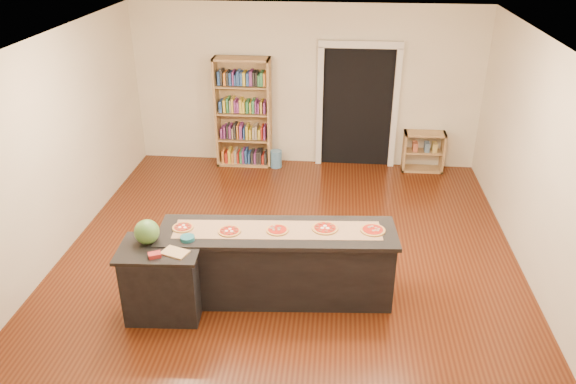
# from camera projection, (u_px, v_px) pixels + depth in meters

# --- Properties ---
(room) EXTENTS (6.00, 7.00, 2.80)m
(room) POSITION_uv_depth(u_px,v_px,m) (286.00, 169.00, 6.57)
(room) COLOR #EDE4C7
(room) RESTS_ON ground
(doorway) EXTENTS (1.40, 0.09, 2.21)m
(doorway) POSITION_uv_depth(u_px,v_px,m) (358.00, 100.00, 9.67)
(doorway) COLOR black
(doorway) RESTS_ON room
(kitchen_island) EXTENTS (2.68, 0.73, 0.89)m
(kitchen_island) POSITION_uv_depth(u_px,v_px,m) (278.00, 263.00, 6.50)
(kitchen_island) COLOR black
(kitchen_island) RESTS_ON ground
(side_counter) EXTENTS (0.88, 0.64, 0.87)m
(side_counter) POSITION_uv_depth(u_px,v_px,m) (163.00, 280.00, 6.21)
(side_counter) COLOR black
(side_counter) RESTS_ON ground
(bookshelf) EXTENTS (0.96, 0.34, 1.93)m
(bookshelf) POSITION_uv_depth(u_px,v_px,m) (243.00, 113.00, 9.77)
(bookshelf) COLOR tan
(bookshelf) RESTS_ON ground
(low_shelf) EXTENTS (0.70, 0.30, 0.70)m
(low_shelf) POSITION_uv_depth(u_px,v_px,m) (423.00, 151.00, 9.80)
(low_shelf) COLOR tan
(low_shelf) RESTS_ON ground
(waste_bin) EXTENTS (0.21, 0.21, 0.31)m
(waste_bin) POSITION_uv_depth(u_px,v_px,m) (276.00, 159.00, 10.01)
(waste_bin) COLOR #4E81AE
(waste_bin) RESTS_ON ground
(kraft_paper) EXTENTS (2.36, 0.60, 0.00)m
(kraft_paper) POSITION_uv_depth(u_px,v_px,m) (277.00, 230.00, 6.32)
(kraft_paper) COLOR #96714D
(kraft_paper) RESTS_ON kitchen_island
(watermelon) EXTENTS (0.27, 0.27, 0.27)m
(watermelon) POSITION_uv_depth(u_px,v_px,m) (147.00, 232.00, 6.05)
(watermelon) COLOR #144214
(watermelon) RESTS_ON side_counter
(cutting_board) EXTENTS (0.32, 0.26, 0.02)m
(cutting_board) POSITION_uv_depth(u_px,v_px,m) (175.00, 252.00, 5.92)
(cutting_board) COLOR tan
(cutting_board) RESTS_ON side_counter
(package_red) EXTENTS (0.15, 0.14, 0.05)m
(package_red) POSITION_uv_depth(u_px,v_px,m) (155.00, 255.00, 5.84)
(package_red) COLOR maroon
(package_red) RESTS_ON side_counter
(package_teal) EXTENTS (0.16, 0.16, 0.06)m
(package_teal) POSITION_uv_depth(u_px,v_px,m) (188.00, 239.00, 6.12)
(package_teal) COLOR #195966
(package_teal) RESTS_ON side_counter
(pizza_a) EXTENTS (0.25, 0.25, 0.02)m
(pizza_a) POSITION_uv_depth(u_px,v_px,m) (183.00, 227.00, 6.35)
(pizza_a) COLOR #AF7B43
(pizza_a) RESTS_ON kitchen_island
(pizza_b) EXTENTS (0.25, 0.25, 0.02)m
(pizza_b) POSITION_uv_depth(u_px,v_px,m) (229.00, 231.00, 6.27)
(pizza_b) COLOR #AF7B43
(pizza_b) RESTS_ON kitchen_island
(pizza_c) EXTENTS (0.27, 0.27, 0.02)m
(pizza_c) POSITION_uv_depth(u_px,v_px,m) (277.00, 230.00, 6.29)
(pizza_c) COLOR #AF7B43
(pizza_c) RESTS_ON kitchen_island
(pizza_d) EXTENTS (0.30, 0.30, 0.02)m
(pizza_d) POSITION_uv_depth(u_px,v_px,m) (325.00, 228.00, 6.33)
(pizza_d) COLOR #AF7B43
(pizza_d) RESTS_ON kitchen_island
(pizza_e) EXTENTS (0.26, 0.26, 0.02)m
(pizza_e) POSITION_uv_depth(u_px,v_px,m) (373.00, 230.00, 6.29)
(pizza_e) COLOR #AF7B43
(pizza_e) RESTS_ON kitchen_island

